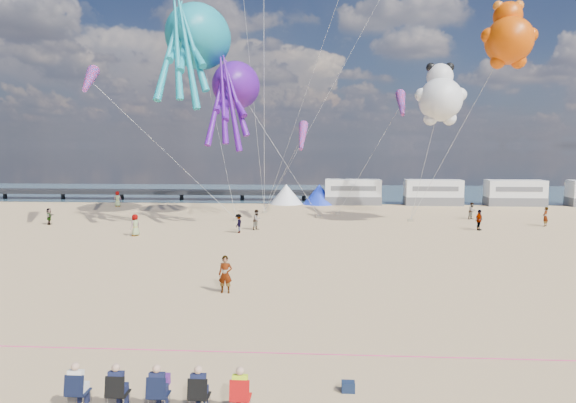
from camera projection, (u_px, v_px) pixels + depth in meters
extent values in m
plane|color=#D7B27C|center=(270.00, 307.00, 22.38)|extent=(120.00, 120.00, 0.00)
plane|color=#335062|center=(306.00, 193.00, 76.95)|extent=(120.00, 120.00, 0.00)
cube|color=black|center=(92.00, 191.00, 67.70)|extent=(60.00, 3.00, 0.50)
cube|color=silver|center=(353.00, 192.00, 61.52)|extent=(6.60, 2.50, 3.00)
cube|color=silver|center=(433.00, 192.00, 60.92)|extent=(6.60, 2.50, 3.00)
cube|color=silver|center=(515.00, 193.00, 60.32)|extent=(6.60, 2.50, 3.00)
cone|color=white|center=(286.00, 194.00, 62.06)|extent=(4.00, 4.00, 2.40)
cone|color=#1933CC|center=(319.00, 194.00, 61.81)|extent=(4.00, 4.00, 2.40)
cube|color=#511F75|center=(163.00, 380.00, 15.08)|extent=(0.40, 0.30, 0.32)
cube|color=#131F3B|center=(348.00, 387.00, 14.67)|extent=(0.38, 0.28, 0.30)
cylinder|color=#F2338C|center=(256.00, 353.00, 17.42)|extent=(34.00, 0.03, 0.03)
imported|color=tan|center=(225.00, 274.00, 24.47)|extent=(0.67, 0.45, 1.81)
imported|color=#7F6659|center=(118.00, 199.00, 59.30)|extent=(0.72, 0.54, 1.79)
imported|color=#7F6659|center=(472.00, 211.00, 49.04)|extent=(0.95, 0.87, 1.62)
imported|color=#7F6659|center=(238.00, 223.00, 41.37)|extent=(0.70, 0.83, 1.55)
imported|color=#7F6659|center=(479.00, 220.00, 42.61)|extent=(1.25, 1.25, 1.73)
imported|color=#7F6659|center=(49.00, 216.00, 45.79)|extent=(0.52, 0.92, 1.48)
imported|color=#7F6659|center=(545.00, 217.00, 44.75)|extent=(1.39, 1.54, 1.70)
imported|color=#7F6659|center=(135.00, 225.00, 39.94)|extent=(0.66, 0.75, 1.71)
imported|color=#7F6659|center=(257.00, 220.00, 42.85)|extent=(0.91, 1.00, 1.71)
cube|color=gray|center=(236.00, 220.00, 48.19)|extent=(0.50, 0.35, 0.22)
cube|color=gray|center=(319.00, 216.00, 50.29)|extent=(0.50, 0.35, 0.22)
cube|color=gray|center=(410.00, 220.00, 47.69)|extent=(0.50, 0.35, 0.22)
cube|color=gray|center=(338.00, 214.00, 52.46)|extent=(0.50, 0.35, 0.22)
cube|color=gray|center=(264.00, 212.00, 53.60)|extent=(0.50, 0.35, 0.22)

